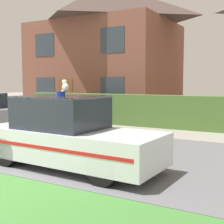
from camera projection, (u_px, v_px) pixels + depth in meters
The scene contains 6 objects.
road_strip at pixel (86, 149), 8.88m from camera, with size 28.00×5.67×0.01m, color #5B5B60.
garden_hedge at pixel (171, 112), 12.85m from camera, with size 14.75×0.51×1.37m, color #4C7233.
police_car at pixel (68, 135), 6.96m from camera, with size 4.27×1.74×1.69m.
cat at pixel (65, 86), 6.73m from camera, with size 0.25×0.30×0.27m.
house_left at pixel (106, 48), 19.63m from camera, with size 8.59×6.57×8.00m.
wheelie_bin at pixel (86, 116), 12.73m from camera, with size 0.78×0.77×1.02m.
Camera 1 is at (4.96, -3.14, 1.91)m, focal length 50.00 mm.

